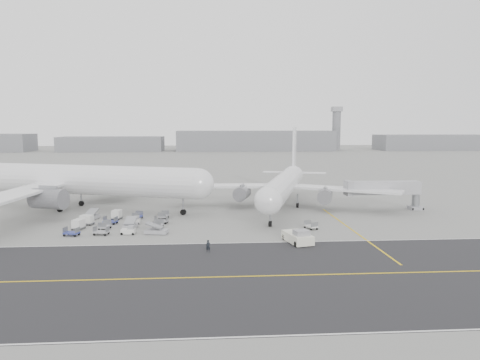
{
  "coord_description": "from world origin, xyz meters",
  "views": [
    {
      "loc": [
        5.38,
        -71.04,
        17.63
      ],
      "look_at": [
        11.37,
        12.0,
        7.93
      ],
      "focal_mm": 35.0,
      "sensor_mm": 36.0,
      "label": 1
    }
  ],
  "objects": [
    {
      "name": "ground",
      "position": [
        0.0,
        0.0,
        0.0
      ],
      "size": [
        700.0,
        700.0,
        0.0
      ],
      "primitive_type": "plane",
      "color": "gray",
      "rests_on": "ground"
    },
    {
      "name": "taxiway",
      "position": [
        5.02,
        -17.98,
        0.01
      ],
      "size": [
        220.0,
        59.0,
        0.03
      ],
      "color": "#2A2A2D",
      "rests_on": "ground"
    },
    {
      "name": "horizon_buildings",
      "position": [
        30.0,
        260.0,
        0.0
      ],
      "size": [
        520.0,
        28.0,
        28.0
      ],
      "primitive_type": null,
      "color": "gray",
      "rests_on": "ground"
    },
    {
      "name": "control_tower",
      "position": [
        100.0,
        265.0,
        16.25
      ],
      "size": [
        7.0,
        7.0,
        31.25
      ],
      "color": "gray",
      "rests_on": "ground"
    },
    {
      "name": "airliner_a",
      "position": [
        -23.1,
        29.33,
        6.33
      ],
      "size": [
        61.08,
        59.98,
        21.99
      ],
      "rotation": [
        0.0,
        0.0,
        1.23
      ],
      "color": "white",
      "rests_on": "ground"
    },
    {
      "name": "airliner_b",
      "position": [
        22.08,
        28.05,
        4.98
      ],
      "size": [
        47.74,
        48.75,
        17.27
      ],
      "rotation": [
        0.0,
        0.0,
        -0.29
      ],
      "color": "white",
      "rests_on": "ground"
    },
    {
      "name": "pushback_tug",
      "position": [
        19.08,
        -2.82,
        0.92
      ],
      "size": [
        4.15,
        7.93,
        2.23
      ],
      "rotation": [
        0.0,
        0.0,
        0.24
      ],
      "color": "white",
      "rests_on": "ground"
    },
    {
      "name": "jet_bridge",
      "position": [
        42.43,
        23.53,
        4.36
      ],
      "size": [
        16.51,
        3.28,
        6.25
      ],
      "rotation": [
        0.0,
        0.0,
        0.0
      ],
      "color": "gray",
      "rests_on": "ground"
    },
    {
      "name": "gse_cluster",
      "position": [
        -9.72,
        10.95,
        0.0
      ],
      "size": [
        23.59,
        22.98,
        1.84
      ],
      "primitive_type": null,
      "rotation": [
        0.0,
        0.0,
        -0.16
      ],
      "color": "#9B9CA1",
      "rests_on": "ground"
    },
    {
      "name": "stray_dolly",
      "position": [
        23.18,
        6.49,
        0.0
      ],
      "size": [
        2.22,
        2.71,
        1.44
      ],
      "primitive_type": null,
      "rotation": [
        0.0,
        0.0,
        0.39
      ],
      "color": "silver",
      "rests_on": "ground"
    },
    {
      "name": "ground_crew_a",
      "position": [
        5.53,
        -7.11,
        0.88
      ],
      "size": [
        0.68,
        0.48,
        1.76
      ],
      "primitive_type": "imported",
      "rotation": [
        0.0,
        0.0,
        -0.1
      ],
      "color": "black",
      "rests_on": "ground"
    }
  ]
}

